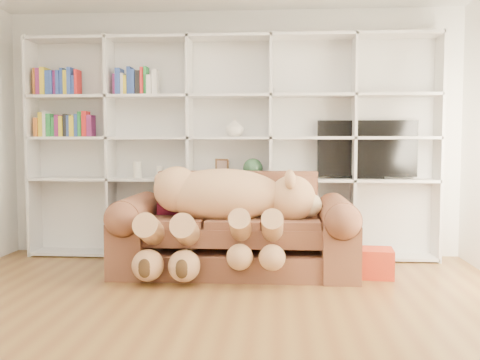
# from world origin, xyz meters

# --- Properties ---
(floor) EXTENTS (5.00, 5.00, 0.00)m
(floor) POSITION_xyz_m (0.00, 0.00, 0.00)
(floor) COLOR brown
(floor) RESTS_ON ground
(wall_back) EXTENTS (5.00, 0.02, 2.70)m
(wall_back) POSITION_xyz_m (0.00, 2.50, 1.35)
(wall_back) COLOR white
(wall_back) RESTS_ON floor
(bookshelf) EXTENTS (4.43, 0.35, 2.40)m
(bookshelf) POSITION_xyz_m (-0.24, 2.36, 1.31)
(bookshelf) COLOR silver
(bookshelf) RESTS_ON floor
(sofa) EXTENTS (2.28, 0.98, 0.96)m
(sofa) POSITION_xyz_m (0.11, 1.66, 0.36)
(sofa) COLOR brown
(sofa) RESTS_ON floor
(teddy_bear) EXTENTS (1.69, 0.93, 0.98)m
(teddy_bear) POSITION_xyz_m (0.00, 1.47, 0.66)
(teddy_bear) COLOR #E2A071
(teddy_bear) RESTS_ON sofa
(throw_pillow) EXTENTS (0.47, 0.29, 0.48)m
(throw_pillow) POSITION_xyz_m (-0.45, 1.82, 0.72)
(throw_pillow) COLOR #530E20
(throw_pillow) RESTS_ON sofa
(gift_box) EXTENTS (0.36, 0.34, 0.27)m
(gift_box) POSITION_xyz_m (1.42, 1.52, 0.13)
(gift_box) COLOR red
(gift_box) RESTS_ON floor
(tv) EXTENTS (1.05, 0.18, 0.62)m
(tv) POSITION_xyz_m (1.47, 2.35, 1.17)
(tv) COLOR black
(tv) RESTS_ON bookshelf
(picture_frame) EXTENTS (0.16, 0.09, 0.20)m
(picture_frame) POSITION_xyz_m (-0.09, 2.30, 0.98)
(picture_frame) COLOR #55361D
(picture_frame) RESTS_ON bookshelf
(green_vase) EXTENTS (0.22, 0.22, 0.22)m
(green_vase) POSITION_xyz_m (0.25, 2.30, 0.97)
(green_vase) COLOR #2C5536
(green_vase) RESTS_ON bookshelf
(figurine_tall) EXTENTS (0.12, 0.12, 0.18)m
(figurine_tall) POSITION_xyz_m (-1.02, 2.30, 0.95)
(figurine_tall) COLOR silver
(figurine_tall) RESTS_ON bookshelf
(figurine_short) EXTENTS (0.09, 0.09, 0.13)m
(figurine_short) POSITION_xyz_m (-0.77, 2.30, 0.93)
(figurine_short) COLOR silver
(figurine_short) RESTS_ON bookshelf
(snow_globe) EXTENTS (0.10, 0.10, 0.10)m
(snow_globe) POSITION_xyz_m (-0.60, 2.30, 0.92)
(snow_globe) COLOR silver
(snow_globe) RESTS_ON bookshelf
(shelf_vase) EXTENTS (0.22, 0.22, 0.20)m
(shelf_vase) POSITION_xyz_m (0.05, 2.30, 1.42)
(shelf_vase) COLOR white
(shelf_vase) RESTS_ON bookshelf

